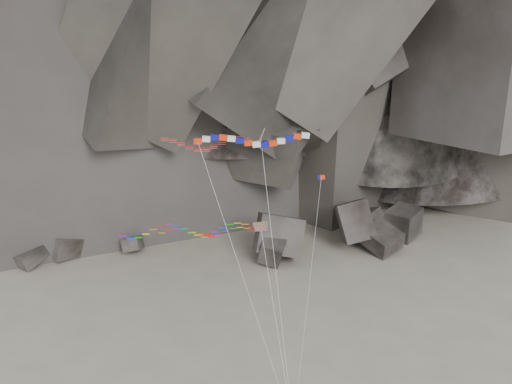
{
  "coord_description": "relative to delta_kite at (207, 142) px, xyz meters",
  "views": [
    {
      "loc": [
        -2.18,
        -45.64,
        34.9
      ],
      "look_at": [
        2.08,
        6.0,
        18.79
      ],
      "focal_mm": 40.0,
      "sensor_mm": 36.0,
      "label": 1
    }
  ],
  "objects": [
    {
      "name": "delta_kite",
      "position": [
        0.0,
        0.0,
        0.0
      ],
      "size": [
        10.81,
        8.71,
        24.23
      ],
      "rotation": [
        0.0,
        0.0,
        -0.11
      ],
      "color": "red",
      "rests_on": "ground"
    },
    {
      "name": "boulder_field",
      "position": [
        8.27,
        34.34,
        -22.48
      ],
      "size": [
        71.7,
        16.02,
        8.9
      ],
      "color": "#47423F",
      "rests_on": "ground"
    },
    {
      "name": "banner_kite",
      "position": [
        3.67,
        -1.72,
        0.33
      ],
      "size": [
        9.41,
        6.26,
        23.97
      ],
      "rotation": [
        0.0,
        0.0,
        0.01
      ],
      "color": "red",
      "rests_on": "ground"
    },
    {
      "name": "parafoil_kite",
      "position": [
        -2.13,
        3.06,
        -8.91
      ],
      "size": [
        15.36,
        10.97,
        14.79
      ],
      "rotation": [
        0.0,
        0.0,
        -0.12
      ],
      "color": "gold",
      "rests_on": "ground"
    },
    {
      "name": "pennant_kite",
      "position": [
        8.95,
        -2.47,
        -6.72
      ],
      "size": [
        3.19,
        6.25,
        20.26
      ],
      "rotation": [
        0.0,
        0.0,
        -0.09
      ],
      "color": "red",
      "rests_on": "ground"
    }
  ]
}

